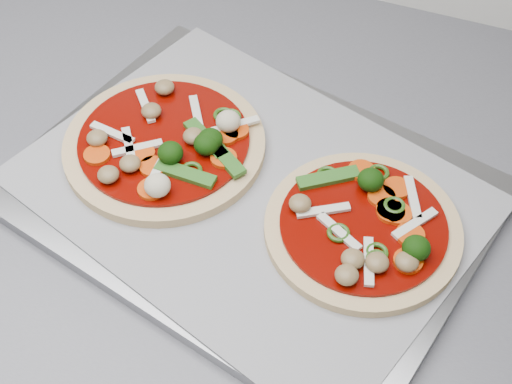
% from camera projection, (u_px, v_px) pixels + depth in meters
% --- Properties ---
extents(base_cabinet, '(3.60, 0.60, 0.86)m').
position_uv_depth(base_cabinet, '(146.00, 331.00, 1.11)').
color(base_cabinet, beige).
rests_on(base_cabinet, ground).
extents(countertop, '(3.60, 0.60, 0.04)m').
position_uv_depth(countertop, '(96.00, 125.00, 0.76)').
color(countertop, slate).
rests_on(countertop, base_cabinet).
extents(baking_tray, '(0.48, 0.40, 0.01)m').
position_uv_depth(baking_tray, '(250.00, 194.00, 0.67)').
color(baking_tray, gray).
rests_on(baking_tray, countertop).
extents(parchment, '(0.47, 0.40, 0.00)m').
position_uv_depth(parchment, '(250.00, 188.00, 0.66)').
color(parchment, gray).
rests_on(parchment, baking_tray).
extents(pizza_left, '(0.26, 0.26, 0.03)m').
position_uv_depth(pizza_left, '(167.00, 144.00, 0.68)').
color(pizza_left, tan).
rests_on(pizza_left, parchment).
extents(pizza_right, '(0.19, 0.19, 0.03)m').
position_uv_depth(pizza_right, '(365.00, 227.00, 0.62)').
color(pizza_right, tan).
rests_on(pizza_right, parchment).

